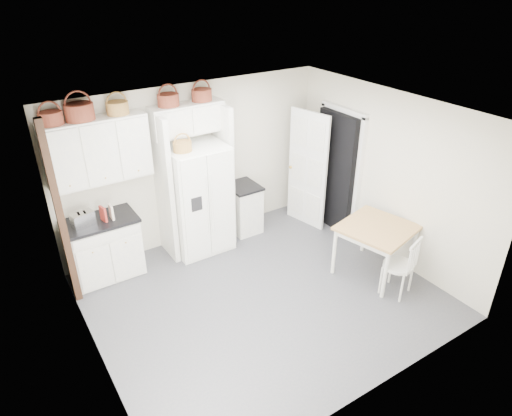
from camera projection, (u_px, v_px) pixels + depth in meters
floor at (263, 295)px, 6.45m from camera, size 4.50×4.50×0.00m
ceiling at (264, 116)px, 5.22m from camera, size 4.50×4.50×0.00m
wall_back at (194, 164)px, 7.32m from camera, size 4.50×0.00×4.50m
wall_left at (84, 272)px, 4.76m from camera, size 0.00×4.00×4.00m
wall_right at (387, 176)px, 6.91m from camera, size 0.00×4.00×4.00m
refrigerator at (198, 199)px, 7.16m from camera, size 0.91×0.73×1.76m
base_cab_left at (105, 248)px, 6.70m from camera, size 0.97×0.61×0.90m
base_cab_right at (244, 209)px, 7.87m from camera, size 0.47×0.56×0.82m
dining_table at (374, 250)px, 6.76m from camera, size 1.16×1.16×0.80m
windsor_chair at (398, 265)px, 6.31m from camera, size 0.55×0.53×0.92m
counter_left at (100, 221)px, 6.48m from camera, size 1.01×0.65×0.04m
counter_right at (243, 187)px, 7.66m from camera, size 0.50×0.60×0.04m
toaster at (83, 219)px, 6.26m from camera, size 0.32×0.23×0.21m
cookbook_red at (103, 214)px, 6.38m from camera, size 0.07×0.15×0.22m
cookbook_cream at (111, 212)px, 6.44m from camera, size 0.03×0.14×0.22m
basket_upper_a at (51, 118)px, 5.71m from camera, size 0.30×0.30×0.17m
basket_upper_b at (79, 112)px, 5.86m from camera, size 0.37×0.37×0.22m
basket_upper_c at (118, 108)px, 6.11m from camera, size 0.30×0.30×0.17m
basket_bridge_a at (168, 100)px, 6.46m from camera, size 0.31×0.31×0.18m
basket_bridge_b at (202, 95)px, 6.71m from camera, size 0.31×0.31×0.18m
basket_fridge_a at (182, 146)px, 6.53m from camera, size 0.28×0.28×0.15m
upper_cabinet at (97, 151)px, 6.19m from camera, size 1.40×0.34×0.90m
bridge_cabinet at (187, 119)px, 6.73m from camera, size 1.12×0.34×0.45m
fridge_panel_left at (164, 189)px, 6.85m from camera, size 0.08×0.60×2.30m
fridge_panel_right at (223, 174)px, 7.34m from camera, size 0.08×0.60×2.30m
trim_post at (60, 217)px, 5.79m from camera, size 0.09×0.09×2.60m
doorway_void at (336, 172)px, 7.74m from camera, size 0.18×0.85×2.05m
door_slab at (307, 170)px, 7.82m from camera, size 0.21×0.79×2.05m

